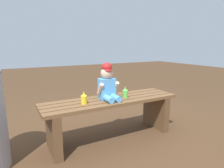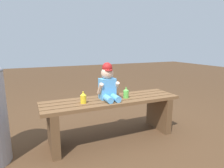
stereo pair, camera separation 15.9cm
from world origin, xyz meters
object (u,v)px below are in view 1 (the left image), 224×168
Objects in this scene: park_bench at (112,112)px; sippy_cup_right at (125,93)px; child_figure at (108,83)px; sippy_cup_left at (84,98)px.

sippy_cup_right is at bearing -10.22° from park_bench.
child_figure reaches higher than sippy_cup_left.
child_figure reaches higher than sippy_cup_right.
park_bench is 0.33m from child_figure.
child_figure is (-0.04, 0.01, 0.33)m from park_bench.
sippy_cup_left and sippy_cup_right have the same top height.
sippy_cup_left is (-0.29, -0.04, -0.12)m from child_figure.
child_figure is 3.26× the size of sippy_cup_right.
park_bench is 0.40m from sippy_cup_left.
child_figure is 0.24m from sippy_cup_right.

